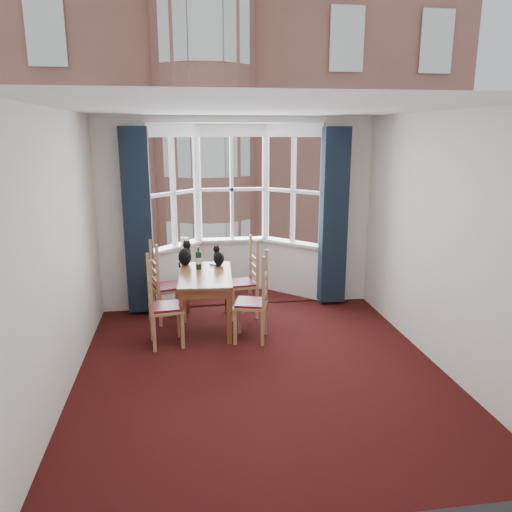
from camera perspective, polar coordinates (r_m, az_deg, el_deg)
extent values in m
plane|color=black|center=(5.67, 0.58, -12.97)|extent=(4.50, 4.50, 0.00)
plane|color=white|center=(5.06, 0.66, 16.57)|extent=(4.50, 4.50, 0.00)
plane|color=silver|center=(5.26, -21.41, 0.14)|extent=(0.00, 4.50, 4.50)
plane|color=silver|center=(5.84, 20.37, 1.53)|extent=(0.00, 4.50, 4.50)
plane|color=silver|center=(3.09, 7.33, -8.44)|extent=(4.00, 0.00, 4.00)
cube|color=silver|center=(7.38, -15.03, 4.38)|extent=(0.70, 0.12, 2.80)
cube|color=silver|center=(7.74, 10.12, 5.06)|extent=(0.70, 0.12, 2.80)
cube|color=#162132|center=(7.19, -13.34, 3.83)|extent=(0.38, 0.22, 2.60)
cube|color=#162132|center=(7.50, 8.87, 4.45)|extent=(0.38, 0.22, 2.60)
cube|color=brown|center=(6.64, -5.78, -2.20)|extent=(0.76, 1.31, 0.04)
cube|color=brown|center=(6.22, -8.45, -7.06)|extent=(0.06, 0.06, 0.71)
cube|color=brown|center=(7.32, -7.91, -3.79)|extent=(0.06, 0.06, 0.71)
cube|color=brown|center=(6.21, -3.09, -6.97)|extent=(0.06, 0.06, 0.71)
cube|color=brown|center=(7.31, -3.37, -3.70)|extent=(0.06, 0.06, 0.71)
cube|color=#A77751|center=(6.24, -10.25, -5.84)|extent=(0.45, 0.47, 0.06)
cube|color=#5C0F1A|center=(6.23, -10.25, -5.71)|extent=(0.41, 0.42, 0.03)
cube|color=#A77751|center=(7.03, -10.00, -3.54)|extent=(0.50, 0.51, 0.06)
cube|color=#5C0F1A|center=(7.03, -10.00, -3.42)|extent=(0.45, 0.46, 0.03)
cube|color=#A77751|center=(6.28, -0.62, -5.47)|extent=(0.50, 0.51, 0.06)
cube|color=#5C0F1A|center=(6.28, -0.62, -5.34)|extent=(0.45, 0.46, 0.03)
cube|color=#A77751|center=(7.09, -1.64, -3.17)|extent=(0.45, 0.46, 0.06)
cube|color=#5C0F1A|center=(7.09, -1.64, -3.05)|extent=(0.40, 0.42, 0.03)
ellipsoid|color=black|center=(7.09, -8.12, -0.10)|extent=(0.26, 0.30, 0.24)
sphere|color=black|center=(7.14, -7.91, 1.27)|extent=(0.15, 0.15, 0.11)
cone|color=black|center=(7.14, -8.16, 1.73)|extent=(0.05, 0.05, 0.05)
cone|color=black|center=(7.11, -7.68, 1.70)|extent=(0.05, 0.05, 0.05)
ellipsoid|color=black|center=(7.03, -4.27, -0.32)|extent=(0.21, 0.24, 0.20)
sphere|color=black|center=(7.06, -4.54, 0.78)|extent=(0.12, 0.12, 0.09)
cone|color=black|center=(7.04, -4.74, 1.12)|extent=(0.04, 0.04, 0.04)
cone|color=black|center=(7.06, -4.36, 1.17)|extent=(0.04, 0.04, 0.04)
cylinder|color=black|center=(6.86, -6.58, -0.56)|extent=(0.08, 0.08, 0.23)
sphere|color=black|center=(6.83, -6.60, 0.31)|extent=(0.07, 0.07, 0.07)
cylinder|color=black|center=(6.82, -6.61, 0.66)|extent=(0.03, 0.03, 0.10)
cylinder|color=gold|center=(6.81, -6.62, 1.01)|extent=(0.03, 0.03, 0.02)
cylinder|color=silver|center=(6.86, -6.58, -0.52)|extent=(0.08, 0.08, 0.09)
cylinder|color=white|center=(7.77, -8.37, 1.67)|extent=(0.06, 0.06, 0.13)
cylinder|color=white|center=(7.80, -7.92, 1.68)|extent=(0.06, 0.06, 0.11)
plane|color=#333335|center=(38.22, -7.11, 0.93)|extent=(80.00, 80.00, 0.00)
cube|color=#9A5E4F|center=(19.32, -6.20, 9.25)|extent=(18.00, 6.00, 14.00)
cylinder|color=#9A5E4F|center=(16.34, -5.73, 8.41)|extent=(3.20, 3.20, 14.00)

